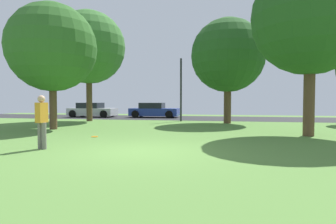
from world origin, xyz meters
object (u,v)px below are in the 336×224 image
oak_tree_center (52,48)px  person_bystander (42,119)px  parked_car_silver (92,110)px  parked_car_blue (154,111)px  maple_tree_far (89,48)px  oak_tree_right (228,55)px  birch_tree_lone (311,17)px  frisbee_disc (95,137)px  street_lamp_post (181,90)px

oak_tree_center → person_bystander: oak_tree_center is taller
parked_car_silver → parked_car_blue: size_ratio=0.99×
maple_tree_far → oak_tree_right: maple_tree_far is taller
birch_tree_lone → parked_car_silver: size_ratio=1.75×
frisbee_disc → street_lamp_post: (2.13, 9.40, 2.24)m
birch_tree_lone → street_lamp_post: birch_tree_lone is taller
frisbee_disc → oak_tree_center: bearing=144.8°
oak_tree_center → parked_car_silver: oak_tree_center is taller
birch_tree_lone → person_bystander: birch_tree_lone is taller
parked_car_silver → street_lamp_post: bearing=-22.8°
oak_tree_right → person_bystander: 13.05m
oak_tree_right → maple_tree_far: bearing=179.5°
oak_tree_center → person_bystander: size_ratio=3.92×
person_bystander → parked_car_blue: (-0.65, 16.55, -0.31)m
frisbee_disc → parked_car_blue: bearing=93.9°
oak_tree_center → frisbee_disc: 6.00m
birch_tree_lone → parked_car_silver: (-15.28, 11.00, -4.35)m
frisbee_disc → oak_tree_right: bearing=56.7°
maple_tree_far → parked_car_blue: maple_tree_far is taller
person_bystander → parked_car_blue: bearing=12.8°
parked_car_silver → street_lamp_post: street_lamp_post is taller
oak_tree_center → parked_car_blue: bearing=76.9°
birch_tree_lone → maple_tree_far: 14.52m
frisbee_disc → street_lamp_post: size_ratio=0.06×
frisbee_disc → birch_tree_lone: bearing=13.4°
maple_tree_far → oak_tree_right: 9.87m
birch_tree_lone → frisbee_disc: 10.20m
oak_tree_right → parked_car_silver: oak_tree_right is taller
parked_car_blue → person_bystander: bearing=-87.8°
oak_tree_right → parked_car_silver: bearing=157.9°
oak_tree_right → frisbee_disc: size_ratio=25.32×
oak_tree_center → maple_tree_far: size_ratio=0.82×
parked_car_blue → oak_tree_center: bearing=-103.1°
person_bystander → parked_car_blue: person_bystander is taller
oak_tree_right → parked_car_silver: (-11.98, 4.86, -3.82)m
maple_tree_far → birch_tree_lone: bearing=-25.4°
birch_tree_lone → parked_car_blue: birch_tree_lone is taller
street_lamp_post → person_bystander: bearing=-100.9°
maple_tree_far → street_lamp_post: 7.32m
birch_tree_lone → oak_tree_center: size_ratio=1.14×
birch_tree_lone → oak_tree_right: size_ratio=1.08×
birch_tree_lone → frisbee_disc: birch_tree_lone is taller
birch_tree_lone → person_bystander: bearing=-150.4°
oak_tree_right → parked_car_blue: oak_tree_right is taller
person_bystander → street_lamp_post: street_lamp_post is taller
parked_car_silver → birch_tree_lone: bearing=-35.7°
parked_car_blue → birch_tree_lone: bearing=-50.0°
oak_tree_center → parked_car_silver: 11.61m
maple_tree_far → frisbee_disc: maple_tree_far is taller
parked_car_blue → frisbee_disc: bearing=-86.1°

